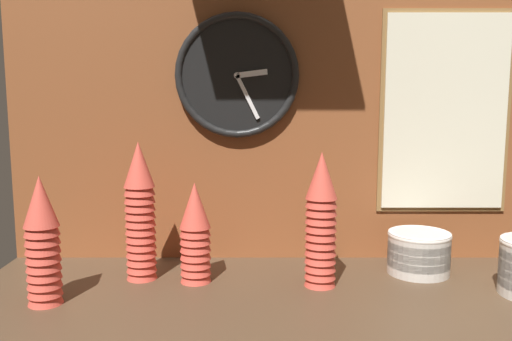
% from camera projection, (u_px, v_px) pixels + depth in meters
% --- Properties ---
extents(ground_plane, '(1.60, 0.56, 0.04)m').
position_uv_depth(ground_plane, '(305.00, 297.00, 1.30)').
color(ground_plane, '#4C3826').
extents(wall_tiled_back, '(1.60, 0.03, 1.05)m').
position_uv_depth(wall_tiled_back, '(299.00, 71.00, 1.48)').
color(wall_tiled_back, brown).
rests_on(wall_tiled_back, ground_plane).
extents(cup_stack_center_right, '(0.08, 0.08, 0.33)m').
position_uv_depth(cup_stack_center_right, '(321.00, 220.00, 1.29)').
color(cup_stack_center_right, '#DB4C3D').
rests_on(cup_stack_center_right, ground_plane).
extents(cup_stack_far_left, '(0.08, 0.08, 0.29)m').
position_uv_depth(cup_stack_far_left, '(42.00, 241.00, 1.18)').
color(cup_stack_far_left, '#DB4C3D').
rests_on(cup_stack_far_left, ground_plane).
extents(cup_stack_center_left, '(0.08, 0.08, 0.25)m').
position_uv_depth(cup_stack_center_left, '(195.00, 233.00, 1.33)').
color(cup_stack_center_left, '#DB4C3D').
rests_on(cup_stack_center_left, ground_plane).
extents(cup_stack_left, '(0.08, 0.08, 0.35)m').
position_uv_depth(cup_stack_left, '(140.00, 211.00, 1.34)').
color(cup_stack_left, '#DB4C3D').
rests_on(cup_stack_left, ground_plane).
extents(bowl_stack_right, '(0.16, 0.16, 0.11)m').
position_uv_depth(bowl_stack_right, '(418.00, 251.00, 1.40)').
color(bowl_stack_right, beige).
rests_on(bowl_stack_right, ground_plane).
extents(wall_clock, '(0.33, 0.03, 0.33)m').
position_uv_depth(wall_clock, '(237.00, 76.00, 1.45)').
color(wall_clock, black).
extents(menu_board, '(0.36, 0.01, 0.55)m').
position_uv_depth(menu_board, '(445.00, 112.00, 1.48)').
color(menu_board, olive).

